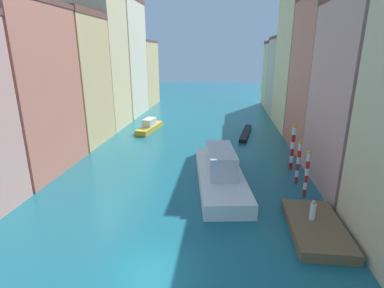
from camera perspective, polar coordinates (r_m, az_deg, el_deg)
The scene contains 19 objects.
ground_plane at distance 38.84m, azimuth 0.76°, elevation 0.61°, with size 154.00×154.00×0.00m, color #196070.
building_left_1 at distance 31.69m, azimuth -29.74°, elevation 8.94°, with size 6.58×10.10×15.51m.
building_left_2 at distance 39.76m, azimuth -21.79°, elevation 11.37°, with size 6.58×8.56×15.72m.
building_left_3 at distance 47.10m, azimuth -17.33°, elevation 14.95°, with size 6.58×7.89×19.65m.
building_left_4 at distance 56.06m, azimuth -13.37°, elevation 15.68°, with size 6.58×10.52×20.00m.
building_left_5 at distance 66.03m, azimuth -10.16°, elevation 13.18°, with size 6.58×10.17×13.43m.
building_right_1 at distance 27.63m, azimuth 30.66°, elevation 8.21°, with size 6.58×10.16×15.81m.
building_right_2 at distance 36.94m, azimuth 24.63°, elevation 11.94°, with size 6.58×10.15×17.34m.
building_right_3 at distance 47.80m, azimuth 20.70°, elevation 14.96°, with size 6.58×12.11×20.16m.
building_right_4 at distance 58.14m, azimuth 17.92°, elevation 12.28°, with size 6.58×8.91×13.77m.
building_right_5 at distance 66.32m, azimuth 16.53°, elevation 12.71°, with size 6.58×7.47×13.28m.
waterfront_dock at distance 21.38m, azimuth 22.63°, elevation -14.56°, with size 3.29×6.27×0.66m.
person_on_dock at distance 21.23m, azimuth 22.16°, elevation -11.72°, with size 0.36×0.36×1.38m.
mooring_pole_0 at distance 25.22m, azimuth 21.13°, elevation -5.24°, with size 0.31×0.31×3.87m.
mooring_pole_1 at distance 27.44m, azimuth 19.71°, elevation -3.21°, with size 0.31×0.31×3.92m.
mooring_pole_2 at distance 30.41m, azimuth 18.73°, elevation -0.46°, with size 0.38×0.38×4.59m.
vaporetto_white at distance 26.29m, azimuth 5.43°, elevation -5.32°, with size 5.39×12.95×3.17m.
gondola_black at distance 42.24m, azimuth 10.26°, elevation 2.06°, with size 2.23×8.43×0.51m.
motorboat_0 at distance 44.37m, azimuth -8.14°, elevation 3.39°, with size 2.66×7.00×1.78m.
Camera 1 is at (3.62, -12.54, 11.13)m, focal length 27.82 mm.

